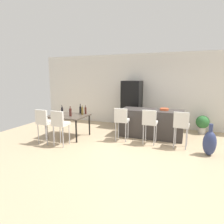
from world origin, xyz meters
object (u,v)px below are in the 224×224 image
object	(u,v)px
dining_chair_far	(60,123)
fruit_bowl	(164,109)
bar_chair_middle	(150,122)
wine_bottle_inner	(80,110)
wine_bottle_middle	(70,112)
floor_vase	(210,143)
refrigerator	(132,104)
potted_plant	(202,123)
wine_bottle_far	(82,111)
dining_chair_near	(44,121)
bar_chair_left	(122,119)
wine_glass_left	(53,112)
bar_chair_right	(181,124)
dining_table	(68,117)
wine_bottle_end	(86,110)
kitchen_island	(151,123)
wine_bottle_right	(62,111)

from	to	relation	value
dining_chair_far	fruit_bowl	bearing A→B (deg)	35.33
bar_chair_middle	wine_bottle_inner	xyz separation A→B (m)	(-2.44, 0.18, 0.17)
wine_bottle_middle	floor_vase	distance (m)	4.12
refrigerator	dining_chair_far	bearing A→B (deg)	-114.47
potted_plant	wine_bottle_far	bearing A→B (deg)	-154.83
dining_chair_near	potted_plant	world-z (taller)	dining_chair_near
wine_bottle_inner	wine_bottle_far	distance (m)	0.23
bar_chair_middle	dining_chair_near	size ratio (longest dim) A/B	1.00
refrigerator	potted_plant	distance (m)	2.65
refrigerator	fruit_bowl	size ratio (longest dim) A/B	6.61
bar_chair_left	wine_glass_left	xyz separation A→B (m)	(-2.25, -0.45, 0.17)
wine_bottle_inner	wine_glass_left	bearing A→B (deg)	-137.70
bar_chair_left	dining_chair_near	distance (m)	2.33
bar_chair_left	bar_chair_right	distance (m)	1.75
potted_plant	wine_bottle_middle	bearing A→B (deg)	-151.85
dining_chair_near	wine_glass_left	distance (m)	0.68
wine_glass_left	refrigerator	size ratio (longest dim) A/B	0.09
dining_table	wine_bottle_far	world-z (taller)	wine_bottle_far
bar_chair_left	wine_glass_left	distance (m)	2.30
wine_bottle_far	floor_vase	world-z (taller)	wine_bottle_far
wine_bottle_far	wine_bottle_end	xyz separation A→B (m)	(0.03, 0.17, -0.01)
wine_bottle_inner	wine_glass_left	xyz separation A→B (m)	(-0.68, -0.62, -0.00)
wine_glass_left	dining_table	bearing A→B (deg)	24.43
kitchen_island	potted_plant	world-z (taller)	kitchen_island
wine_bottle_far	potted_plant	size ratio (longest dim) A/B	0.47
bar_chair_right	wine_bottle_inner	world-z (taller)	wine_bottle_inner
wine_bottle_middle	wine_bottle_right	bearing A→B (deg)	158.72
bar_chair_left	fruit_bowl	bearing A→B (deg)	34.84
wine_bottle_right	floor_vase	world-z (taller)	wine_bottle_right
dining_table	wine_bottle_middle	world-z (taller)	wine_bottle_middle
bar_chair_right	wine_glass_left	xyz separation A→B (m)	(-4.00, -0.45, 0.17)
bar_chair_left	wine_bottle_end	distance (m)	1.39
dining_chair_far	wine_bottle_middle	xyz separation A→B (m)	(-0.11, 0.73, 0.17)
dining_chair_near	wine_bottle_end	distance (m)	1.46
dining_chair_near	wine_bottle_middle	size ratio (longest dim) A/B	3.25
potted_plant	refrigerator	bearing A→B (deg)	179.78
bar_chair_middle	dining_chair_near	bearing A→B (deg)	-159.75
wine_glass_left	wine_bottle_inner	bearing A→B (deg)	42.30
bar_chair_middle	wine_bottle_far	distance (m)	2.28
wine_bottle_far	refrigerator	distance (m)	2.17
fruit_bowl	refrigerator	bearing A→B (deg)	144.07
kitchen_island	bar_chair_left	xyz separation A→B (m)	(-0.79, -0.79, 0.24)
wine_bottle_middle	fruit_bowl	distance (m)	3.04
dining_chair_far	bar_chair_middle	bearing A→B (deg)	24.46
wine_bottle_right	potted_plant	size ratio (longest dim) A/B	0.46
wine_bottle_far	fruit_bowl	world-z (taller)	wine_bottle_far
bar_chair_middle	wine_bottle_right	bearing A→B (deg)	-176.52
potted_plant	wine_bottle_inner	bearing A→B (deg)	-157.69
bar_chair_left	refrigerator	world-z (taller)	refrigerator
dining_chair_near	wine_bottle_far	distance (m)	1.30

